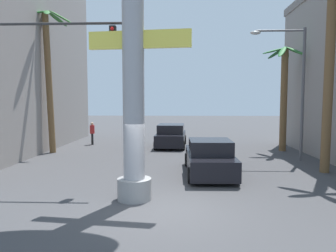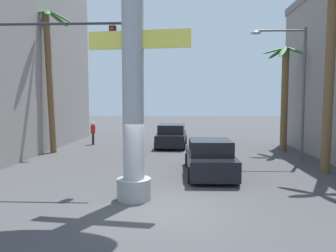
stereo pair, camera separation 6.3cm
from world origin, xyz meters
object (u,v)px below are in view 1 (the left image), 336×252
Objects in this scene: car_far at (171,136)px; car_lead at (209,158)px; palm_tree_mid_left at (49,68)px; palm_tree_near_right at (330,58)px; pedestrian_far_left at (92,132)px; neon_sign_pole at (133,38)px; street_lamp at (294,80)px; palm_tree_mid_right at (284,89)px; traffic_light_mast at (32,69)px.

car_lead is at bearing -77.02° from car_far.
palm_tree_near_right is at bearing -18.83° from palm_tree_mid_left.
pedestrian_far_left is at bearing 129.90° from car_lead.
palm_tree_mid_left is at bearing -158.12° from car_far.
palm_tree_mid_left is (-6.50, 9.23, -0.05)m from neon_sign_pole.
pedestrian_far_left is (-12.41, 5.82, -3.35)m from street_lamp.
palm_tree_near_right is at bearing 28.12° from neon_sign_pole.
neon_sign_pole reaches higher than palm_tree_mid_right.
palm_tree_near_right is 1.33× the size of palm_tree_mid_right.
street_lamp is at bearing 35.79° from car_lead.
car_far is 0.50× the size of palm_tree_near_right.
palm_tree_near_right is (12.21, 2.30, 0.66)m from traffic_light_mast.
street_lamp is 3.02m from palm_tree_near_right.
pedestrian_far_left is (-7.71, 9.22, 0.25)m from car_lead.
traffic_light_mast is 14.95m from palm_tree_mid_right.
palm_tree_near_right is at bearing 5.78° from car_lead.
palm_tree_near_right is (5.25, 0.53, 4.38)m from car_lead.
palm_tree_mid_left is (-13.97, 2.09, 0.87)m from street_lamp.
palm_tree_near_right is 15.33m from palm_tree_mid_left.
traffic_light_mast is 0.71× the size of palm_tree_near_right.
palm_tree_near_right is (0.54, -2.86, 0.78)m from street_lamp.
car_lead is 12.02m from pedestrian_far_left.
street_lamp is 14.11m from pedestrian_far_left.
neon_sign_pole is at bearing -54.83° from palm_tree_mid_left.
neon_sign_pole is at bearing -126.38° from car_lead.
traffic_light_mast reaches higher than car_far.
car_lead is at bearing 14.22° from traffic_light_mast.
street_lamp is at bearing -99.10° from palm_tree_mid_right.
car_far is (-1.94, 8.42, 0.03)m from car_lead.
neon_sign_pole is at bearing -93.86° from car_far.
palm_tree_near_right is at bearing -33.84° from pedestrian_far_left.
neon_sign_pole reaches higher than palm_tree_mid_left.
traffic_light_mast is 1.42× the size of car_far.
traffic_light_mast is at bearing -116.25° from car_far.
car_lead is at bearing -127.56° from palm_tree_mid_right.
neon_sign_pole is 12.99m from car_far.
car_far is (0.82, 12.17, -4.48)m from neon_sign_pole.
street_lamp reaches higher than palm_tree_mid_right.
car_far is at bearing 167.59° from palm_tree_mid_right.
street_lamp reaches higher than car_lead.
pedestrian_far_left is at bearing 146.16° from palm_tree_near_right.
palm_tree_mid_right is (7.20, -1.58, 3.23)m from car_far.
street_lamp is at bearing -8.50° from palm_tree_mid_left.
palm_tree_mid_right reaches higher than pedestrian_far_left.
car_far is at bearing 132.33° from palm_tree_near_right.
palm_tree_mid_right is 14.63m from palm_tree_mid_left.
street_lamp is at bearing 43.72° from neon_sign_pole.
car_far is at bearing -7.86° from pedestrian_far_left.
traffic_light_mast is (-4.20, 1.98, -0.79)m from neon_sign_pole.
palm_tree_near_right reaches higher than street_lamp.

